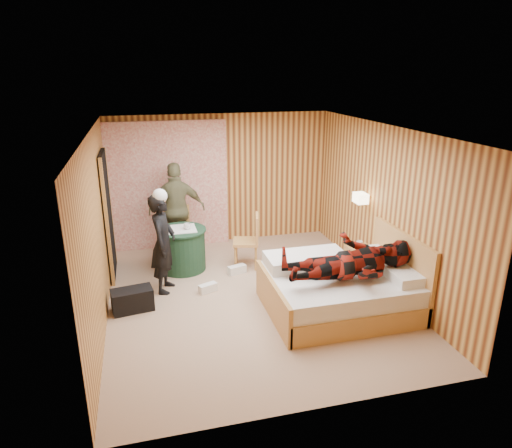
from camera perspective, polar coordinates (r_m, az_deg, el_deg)
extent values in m
cube|color=tan|center=(7.00, -0.47, -9.08)|extent=(4.20, 5.00, 0.01)
cube|color=white|center=(6.24, -0.54, 11.67)|extent=(4.20, 5.00, 0.01)
cube|color=#E1AE56|center=(8.87, -4.41, 5.56)|extent=(4.20, 0.02, 2.50)
cube|color=#E1AE56|center=(6.37, -19.17, -0.81)|extent=(0.02, 5.00, 2.50)
cube|color=#E1AE56|center=(7.28, 15.76, 1.94)|extent=(0.02, 5.00, 2.50)
cube|color=white|center=(8.70, -10.83, 4.68)|extent=(2.20, 0.08, 2.40)
cube|color=black|center=(7.76, -18.02, 1.02)|extent=(0.06, 0.90, 2.05)
cylinder|color=gold|center=(7.60, 13.48, 3.22)|extent=(0.18, 0.04, 0.04)
cube|color=beige|center=(7.56, 12.94, 3.19)|extent=(0.18, 0.24, 0.16)
cube|color=tan|center=(6.70, 10.24, -9.34)|extent=(1.96, 1.57, 0.29)
cube|color=silver|center=(6.58, 10.38, -7.27)|extent=(1.90, 1.51, 0.25)
cube|color=tan|center=(6.33, 2.08, -9.52)|extent=(0.06, 1.57, 0.55)
cube|color=tan|center=(6.96, 17.68, -5.27)|extent=(0.06, 1.57, 1.08)
cube|color=white|center=(6.55, 17.97, -6.19)|extent=(0.37, 0.54, 0.14)
cube|color=white|center=(7.13, 14.85, -3.81)|extent=(0.37, 0.54, 0.14)
cube|color=silver|center=(6.74, 6.27, -4.45)|extent=(1.18, 0.59, 0.18)
cube|color=tan|center=(7.65, 13.07, -4.91)|extent=(0.38, 0.52, 0.52)
cube|color=tan|center=(7.58, 13.16, -3.76)|extent=(0.40, 0.54, 0.03)
cylinder|color=#20462F|center=(7.88, -9.18, -3.21)|extent=(0.77, 0.77, 0.70)
cylinder|color=#20462F|center=(7.76, -9.32, -0.76)|extent=(0.83, 0.83, 0.03)
cube|color=white|center=(7.75, -9.32, -0.61)|extent=(0.53, 0.53, 0.01)
cube|color=tan|center=(8.39, -9.61, -1.15)|extent=(0.45, 0.45, 0.05)
cube|color=tan|center=(8.49, -9.71, 0.87)|extent=(0.42, 0.07, 0.46)
cylinder|color=tan|center=(8.31, -10.68, -3.13)|extent=(0.04, 0.04, 0.43)
cylinder|color=tan|center=(8.63, -8.41, -2.17)|extent=(0.04, 0.04, 0.43)
cube|color=tan|center=(7.84, -1.30, -2.25)|extent=(0.52, 0.52, 0.05)
cube|color=tan|center=(7.75, 0.11, -0.50)|extent=(0.14, 0.42, 0.47)
cylinder|color=tan|center=(8.10, -2.49, -3.39)|extent=(0.04, 0.04, 0.44)
cylinder|color=tan|center=(7.77, -0.03, -4.35)|extent=(0.04, 0.04, 0.44)
cube|color=black|center=(6.80, -15.19, -9.14)|extent=(0.61, 0.39, 0.32)
cube|color=white|center=(7.16, -6.04, -7.95)|extent=(0.31, 0.22, 0.13)
cube|color=white|center=(7.73, -2.39, -5.71)|extent=(0.33, 0.21, 0.14)
imported|color=black|center=(7.04, -11.54, -2.41)|extent=(0.52, 0.65, 1.55)
imported|color=#6E6D49|center=(8.37, -9.83, 1.77)|extent=(1.02, 0.43, 1.72)
imported|color=maroon|center=(6.21, 11.85, -3.40)|extent=(0.86, 0.67, 1.77)
imported|color=white|center=(7.50, 13.39, -3.15)|extent=(0.21, 0.25, 0.02)
imported|color=white|center=(7.50, 13.40, -3.01)|extent=(0.22, 0.26, 0.02)
imported|color=white|center=(7.64, 12.80, -2.42)|extent=(0.11, 0.11, 0.09)
imported|color=white|center=(7.69, -8.57, -0.29)|extent=(0.16, 0.16, 0.10)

